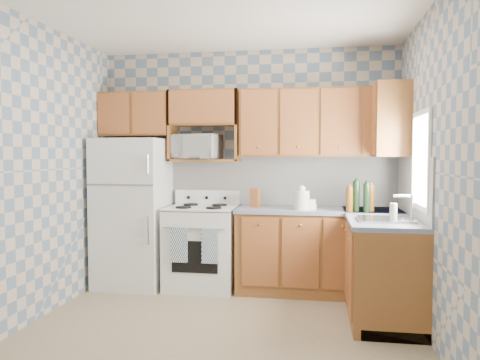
{
  "coord_description": "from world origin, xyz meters",
  "views": [
    {
      "loc": [
        0.8,
        -3.79,
        1.49
      ],
      "look_at": [
        0.05,
        0.75,
        1.25
      ],
      "focal_mm": 35.0,
      "sensor_mm": 36.0,
      "label": 1
    }
  ],
  "objects_px": {
    "microwave": "(197,147)",
    "electric_kettle": "(302,200)",
    "refrigerator": "(133,213)",
    "stove_body": "(202,248)"
  },
  "relations": [
    {
      "from": "stove_body",
      "to": "electric_kettle",
      "type": "height_order",
      "value": "electric_kettle"
    },
    {
      "from": "refrigerator",
      "to": "stove_body",
      "type": "height_order",
      "value": "refrigerator"
    },
    {
      "from": "refrigerator",
      "to": "electric_kettle",
      "type": "height_order",
      "value": "refrigerator"
    },
    {
      "from": "microwave",
      "to": "stove_body",
      "type": "bearing_deg",
      "value": -46.3
    },
    {
      "from": "refrigerator",
      "to": "stove_body",
      "type": "xyz_separation_m",
      "value": [
        0.8,
        0.03,
        -0.39
      ]
    },
    {
      "from": "microwave",
      "to": "electric_kettle",
      "type": "distance_m",
      "value": 1.36
    },
    {
      "from": "stove_body",
      "to": "refrigerator",
      "type": "bearing_deg",
      "value": -178.22
    },
    {
      "from": "microwave",
      "to": "electric_kettle",
      "type": "height_order",
      "value": "microwave"
    },
    {
      "from": "stove_body",
      "to": "microwave",
      "type": "distance_m",
      "value": 1.15
    },
    {
      "from": "microwave",
      "to": "electric_kettle",
      "type": "relative_size",
      "value": 2.52
    }
  ]
}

